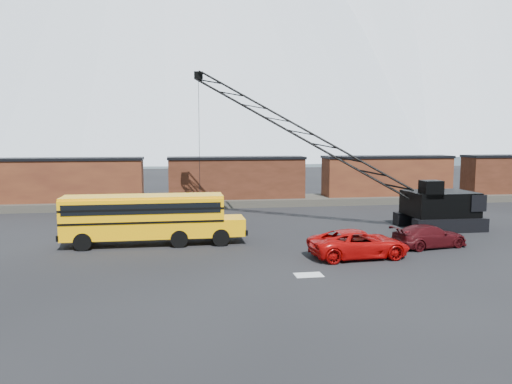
{
  "coord_description": "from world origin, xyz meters",
  "views": [
    {
      "loc": [
        -5.95,
        -27.65,
        6.95
      ],
      "look_at": [
        -0.43,
        6.91,
        3.0
      ],
      "focal_mm": 35.0,
      "sensor_mm": 36.0,
      "label": 1
    }
  ],
  "objects_px": {
    "school_bus": "(150,217)",
    "crawler_crane": "(306,135)",
    "maroon_suv": "(429,236)",
    "red_pickup": "(359,244)"
  },
  "relations": [
    {
      "from": "red_pickup",
      "to": "crawler_crane",
      "type": "distance_m",
      "value": 12.76
    },
    {
      "from": "maroon_suv",
      "to": "red_pickup",
      "type": "bearing_deg",
      "value": 98.03
    },
    {
      "from": "school_bus",
      "to": "maroon_suv",
      "type": "relative_size",
      "value": 2.39
    },
    {
      "from": "school_bus",
      "to": "maroon_suv",
      "type": "bearing_deg",
      "value": -11.56
    },
    {
      "from": "school_bus",
      "to": "crawler_crane",
      "type": "xyz_separation_m",
      "value": [
        11.74,
        5.8,
        5.2
      ]
    },
    {
      "from": "school_bus",
      "to": "crawler_crane",
      "type": "bearing_deg",
      "value": 26.3
    },
    {
      "from": "school_bus",
      "to": "crawler_crane",
      "type": "relative_size",
      "value": 0.56
    },
    {
      "from": "maroon_suv",
      "to": "crawler_crane",
      "type": "bearing_deg",
      "value": 19.93
    },
    {
      "from": "school_bus",
      "to": "crawler_crane",
      "type": "height_order",
      "value": "crawler_crane"
    },
    {
      "from": "school_bus",
      "to": "maroon_suv",
      "type": "xyz_separation_m",
      "value": [
        17.31,
        -3.54,
        -1.09
      ]
    }
  ]
}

